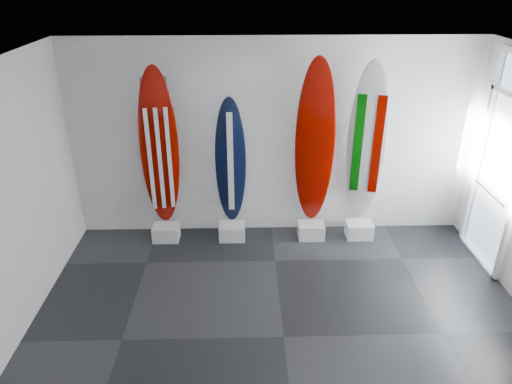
{
  "coord_description": "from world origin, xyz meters",
  "views": [
    {
      "loc": [
        -0.43,
        -4.11,
        3.86
      ],
      "look_at": [
        -0.28,
        1.4,
        1.18
      ],
      "focal_mm": 32.94,
      "sensor_mm": 36.0,
      "label": 1
    }
  ],
  "objects_px": {
    "surfboard_usa": "(160,149)",
    "surfboard_navy": "(231,163)",
    "surfboard_italy": "(367,145)",
    "surfboard_swiss": "(315,144)"
  },
  "relations": [
    {
      "from": "surfboard_usa",
      "to": "surfboard_navy",
      "type": "distance_m",
      "value": 1.04
    },
    {
      "from": "surfboard_usa",
      "to": "surfboard_navy",
      "type": "bearing_deg",
      "value": -11.68
    },
    {
      "from": "surfboard_usa",
      "to": "surfboard_navy",
      "type": "xyz_separation_m",
      "value": [
        1.02,
        0.0,
        -0.22
      ]
    },
    {
      "from": "surfboard_navy",
      "to": "surfboard_italy",
      "type": "bearing_deg",
      "value": -0.2
    },
    {
      "from": "surfboard_usa",
      "to": "surfboard_swiss",
      "type": "height_order",
      "value": "surfboard_swiss"
    },
    {
      "from": "surfboard_usa",
      "to": "surfboard_navy",
      "type": "height_order",
      "value": "surfboard_usa"
    },
    {
      "from": "surfboard_swiss",
      "to": "surfboard_usa",
      "type": "bearing_deg",
      "value": -170.48
    },
    {
      "from": "surfboard_navy",
      "to": "surfboard_swiss",
      "type": "xyz_separation_m",
      "value": [
        1.23,
        0.0,
        0.28
      ]
    },
    {
      "from": "surfboard_usa",
      "to": "surfboard_swiss",
      "type": "distance_m",
      "value": 2.25
    },
    {
      "from": "surfboard_usa",
      "to": "surfboard_swiss",
      "type": "bearing_deg",
      "value": -11.68
    }
  ]
}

